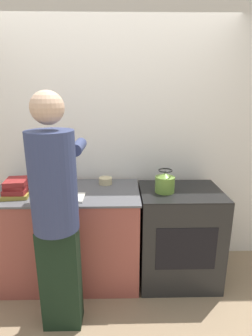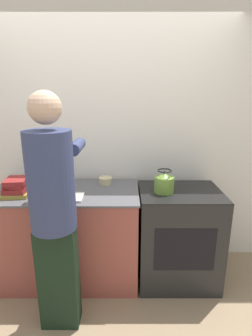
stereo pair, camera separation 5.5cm
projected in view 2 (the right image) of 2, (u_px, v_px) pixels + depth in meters
ground_plane at (107, 298)px, 2.37m from camera, size 12.00×12.00×0.00m
wall_back at (109, 142)px, 2.72m from camera, size 8.00×0.05×2.60m
counter at (69, 234)px, 2.57m from camera, size 1.37×0.70×0.91m
oven at (179, 236)px, 2.53m from camera, size 0.75×0.60×0.93m
person at (55, 209)px, 1.88m from camera, size 0.37×0.60×1.81m
cutting_board at (65, 197)px, 2.27m from camera, size 0.32×0.21×0.02m
knife at (61, 197)px, 2.25m from camera, size 0.19×0.05×0.01m
kettle at (165, 183)px, 2.35m from camera, size 0.18×0.18×0.21m
bowl_prep at (106, 181)px, 2.62m from camera, size 0.13×0.13×0.07m
canister_jar at (51, 180)px, 2.50m from camera, size 0.12×0.12×0.15m
book_stack at (18, 187)px, 2.34m from camera, size 0.24×0.28×0.15m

